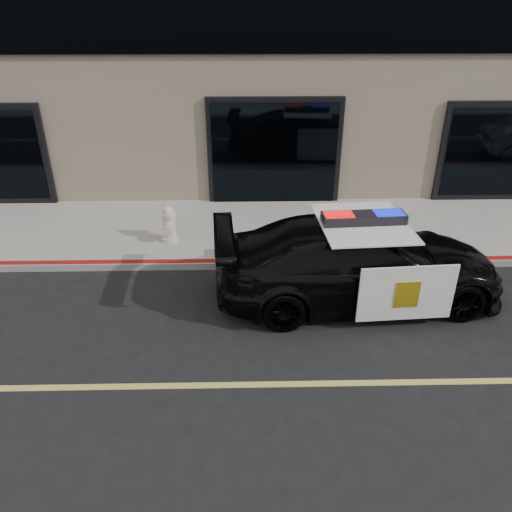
{
  "coord_description": "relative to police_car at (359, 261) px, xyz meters",
  "views": [
    {
      "loc": [
        -1.74,
        -5.63,
        5.22
      ],
      "look_at": [
        -1.58,
        2.2,
        1.0
      ],
      "focal_mm": 35.0,
      "sensor_mm": 36.0,
      "label": 1
    }
  ],
  "objects": [
    {
      "name": "sidewalk_n",
      "position": [
        -0.33,
        2.88,
        -0.7
      ],
      "size": [
        60.0,
        3.5,
        0.15
      ],
      "primitive_type": "cube",
      "color": "gray",
      "rests_on": "ground"
    },
    {
      "name": "fire_hydrant",
      "position": [
        -3.8,
        2.21,
        -0.23
      ],
      "size": [
        0.38,
        0.53,
        0.84
      ],
      "color": "beige",
      "rests_on": "sidewalk_n"
    },
    {
      "name": "ground",
      "position": [
        -0.33,
        -2.37,
        -0.78
      ],
      "size": [
        120.0,
        120.0,
        0.0
      ],
      "primitive_type": "plane",
      "color": "black",
      "rests_on": "ground"
    },
    {
      "name": "police_car",
      "position": [
        0.0,
        0.0,
        0.0
      ],
      "size": [
        2.87,
        5.59,
        1.74
      ],
      "color": "black",
      "rests_on": "ground"
    }
  ]
}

